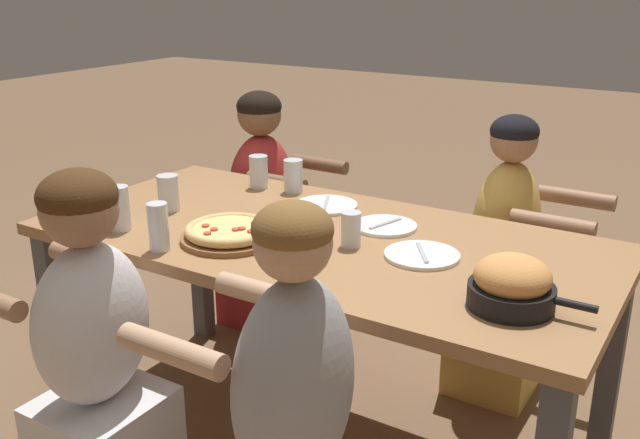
# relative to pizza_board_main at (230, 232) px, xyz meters

# --- Properties ---
(ground_plane) EXTENTS (18.00, 18.00, 0.00)m
(ground_plane) POSITION_rel_pizza_board_main_xyz_m (0.21, 0.20, -0.81)
(ground_plane) COLOR brown
(ground_plane) RESTS_ON ground
(dining_table) EXTENTS (1.86, 0.90, 0.79)m
(dining_table) POSITION_rel_pizza_board_main_xyz_m (0.21, 0.20, -0.12)
(dining_table) COLOR #996B42
(dining_table) RESTS_ON ground
(pizza_board_main) EXTENTS (0.31, 0.31, 0.05)m
(pizza_board_main) POSITION_rel_pizza_board_main_xyz_m (0.00, 0.00, 0.00)
(pizza_board_main) COLOR brown
(pizza_board_main) RESTS_ON dining_table
(skillet_bowl) EXTENTS (0.32, 0.22, 0.14)m
(skillet_bowl) POSITION_rel_pizza_board_main_xyz_m (0.90, 0.00, 0.03)
(skillet_bowl) COLOR black
(skillet_bowl) RESTS_ON dining_table
(empty_plate_a) EXTENTS (0.23, 0.23, 0.02)m
(empty_plate_a) POSITION_rel_pizza_board_main_xyz_m (0.57, 0.19, -0.02)
(empty_plate_a) COLOR white
(empty_plate_a) RESTS_ON dining_table
(empty_plate_b) EXTENTS (0.21, 0.21, 0.02)m
(empty_plate_b) POSITION_rel_pizza_board_main_xyz_m (0.36, 0.36, -0.02)
(empty_plate_b) COLOR white
(empty_plate_b) RESTS_ON dining_table
(empty_plate_c) EXTENTS (0.23, 0.23, 0.02)m
(empty_plate_c) POSITION_rel_pizza_board_main_xyz_m (0.08, 0.45, -0.02)
(empty_plate_c) COLOR white
(empty_plate_c) RESTS_ON dining_table
(drinking_glass_a) EXTENTS (0.07, 0.07, 0.13)m
(drinking_glass_a) POSITION_rel_pizza_board_main_xyz_m (-0.12, 0.54, 0.04)
(drinking_glass_a) COLOR silver
(drinking_glass_a) RESTS_ON dining_table
(drinking_glass_b) EXTENTS (0.07, 0.07, 0.13)m
(drinking_glass_b) POSITION_rel_pizza_board_main_xyz_m (-0.27, 0.52, 0.04)
(drinking_glass_b) COLOR silver
(drinking_glass_b) RESTS_ON dining_table
(drinking_glass_c) EXTENTS (0.07, 0.07, 0.15)m
(drinking_glass_c) POSITION_rel_pizza_board_main_xyz_m (-0.36, -0.11, 0.04)
(drinking_glass_c) COLOR silver
(drinking_glass_c) RESTS_ON dining_table
(drinking_glass_d) EXTENTS (0.06, 0.06, 0.11)m
(drinking_glass_d) POSITION_rel_pizza_board_main_xyz_m (0.35, 0.16, 0.03)
(drinking_glass_d) COLOR silver
(drinking_glass_d) RESTS_ON dining_table
(drinking_glass_e) EXTENTS (0.08, 0.08, 0.13)m
(drinking_glass_e) POSITION_rel_pizza_board_main_xyz_m (-0.37, 0.12, 0.03)
(drinking_glass_e) COLOR silver
(drinking_glass_e) RESTS_ON dining_table
(drinking_glass_f) EXTENTS (0.06, 0.06, 0.15)m
(drinking_glass_f) POSITION_rel_pizza_board_main_xyz_m (-0.13, -0.18, 0.04)
(drinking_glass_f) COLOR silver
(drinking_glass_f) RESTS_ON dining_table
(diner_far_left) EXTENTS (0.51, 0.40, 1.10)m
(diner_far_left) POSITION_rel_pizza_board_main_xyz_m (-0.51, 0.87, -0.31)
(diner_far_left) COLOR #B22D2D
(diner_far_left) RESTS_ON ground
(diner_far_midright) EXTENTS (0.51, 0.40, 1.11)m
(diner_far_midright) POSITION_rel_pizza_board_main_xyz_m (0.62, 0.87, -0.31)
(diner_far_midright) COLOR gold
(diner_far_midright) RESTS_ON ground
(diner_near_midleft) EXTENTS (0.51, 0.40, 1.11)m
(diner_near_midleft) POSITION_rel_pizza_board_main_xyz_m (-0.12, -0.47, -0.30)
(diner_near_midleft) COLOR silver
(diner_near_midleft) RESTS_ON ground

